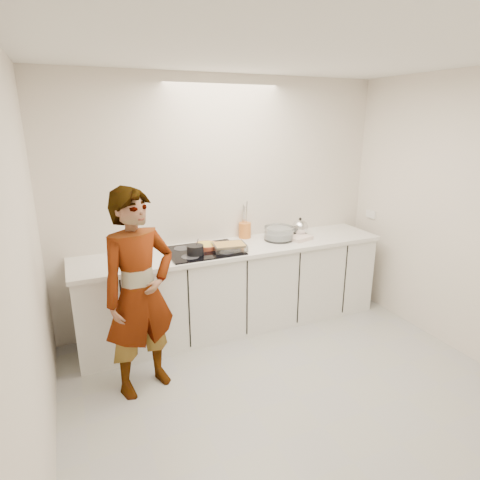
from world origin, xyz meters
name	(u,v)px	position (x,y,z in m)	size (l,w,h in m)	color
floor	(297,397)	(0.00, 0.00, 0.00)	(3.60, 3.20, 0.00)	#ACACAC
ceiling	(315,47)	(0.00, 0.00, 2.60)	(3.60, 3.20, 0.00)	white
wall_back	(224,203)	(0.00, 1.60, 1.30)	(3.60, 0.00, 2.60)	silver
wall_left	(24,285)	(-1.80, 0.00, 1.30)	(0.00, 3.20, 2.60)	silver
wall_right	(475,220)	(1.80, 0.02, 1.30)	(0.02, 3.20, 2.60)	silver
base_cabinets	(236,289)	(0.00, 1.28, 0.43)	(3.20, 0.58, 0.87)	white
countertop	(235,248)	(0.00, 1.28, 0.89)	(3.24, 0.64, 0.04)	white
hob	(204,251)	(-0.35, 1.26, 0.92)	(0.72, 0.54, 0.01)	black
tart_dish	(206,246)	(-0.30, 1.32, 0.95)	(0.25, 0.25, 0.04)	#A8452B
saucepan	(195,250)	(-0.47, 1.17, 0.97)	(0.19, 0.19, 0.16)	black
baking_dish	(229,246)	(-0.11, 1.17, 0.96)	(0.35, 0.28, 0.06)	silver
mixing_bowl	(279,234)	(0.52, 1.31, 0.98)	(0.36, 0.36, 0.15)	silver
tea_towel	(300,238)	(0.74, 1.22, 0.93)	(0.24, 0.18, 0.04)	white
kettle	(300,228)	(0.81, 1.34, 1.00)	(0.22, 0.22, 0.21)	black
utensil_crock	(245,230)	(0.22, 1.53, 0.99)	(0.13, 0.13, 0.17)	orange
cook	(140,294)	(-1.09, 0.64, 0.85)	(0.62, 0.41, 1.70)	white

